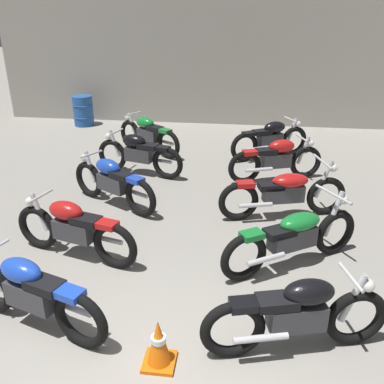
% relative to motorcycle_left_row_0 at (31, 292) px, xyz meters
% --- Properties ---
extents(back_wall, '(12.82, 0.24, 3.60)m').
position_rel_motorcycle_left_row_0_xyz_m(back_wall, '(1.40, 8.92, 1.34)').
color(back_wall, '#9E998E').
rests_on(back_wall, ground).
extents(motorcycle_left_row_0, '(1.90, 0.76, 0.88)m').
position_rel_motorcycle_left_row_0_xyz_m(motorcycle_left_row_0, '(0.00, 0.00, 0.00)').
color(motorcycle_left_row_0, black).
rests_on(motorcycle_left_row_0, ground).
extents(motorcycle_left_row_1, '(1.93, 0.69, 0.88)m').
position_rel_motorcycle_left_row_0_xyz_m(motorcycle_left_row_1, '(-0.09, 1.42, 0.00)').
color(motorcycle_left_row_1, black).
rests_on(motorcycle_left_row_1, ground).
extents(motorcycle_left_row_2, '(1.76, 1.08, 0.88)m').
position_rel_motorcycle_left_row_0_xyz_m(motorcycle_left_row_2, '(-0.05, 3.10, 0.00)').
color(motorcycle_left_row_2, black).
rests_on(motorcycle_left_row_2, ground).
extents(motorcycle_left_row_3, '(1.93, 0.70, 0.88)m').
position_rel_motorcycle_left_row_0_xyz_m(motorcycle_left_row_3, '(0.04, 4.62, 0.00)').
color(motorcycle_left_row_3, black).
rests_on(motorcycle_left_row_3, ground).
extents(motorcycle_left_row_4, '(1.70, 1.19, 0.88)m').
position_rel_motorcycle_left_row_0_xyz_m(motorcycle_left_row_4, '(-0.08, 6.02, 0.00)').
color(motorcycle_left_row_4, black).
rests_on(motorcycle_left_row_4, ground).
extents(motorcycle_right_row_0, '(1.93, 0.71, 0.88)m').
position_rel_motorcycle_left_row_0_xyz_m(motorcycle_right_row_0, '(2.81, 0.02, 0.00)').
color(motorcycle_right_row_0, black).
rests_on(motorcycle_right_row_0, ground).
extents(motorcycle_right_row_1, '(1.89, 1.26, 0.97)m').
position_rel_motorcycle_left_row_0_xyz_m(motorcycle_right_row_1, '(2.90, 1.59, -0.01)').
color(motorcycle_right_row_1, black).
rests_on(motorcycle_right_row_1, ground).
extents(motorcycle_right_row_2, '(2.12, 0.86, 0.97)m').
position_rel_motorcycle_left_row_0_xyz_m(motorcycle_right_row_2, '(2.88, 3.04, -0.01)').
color(motorcycle_right_row_2, black).
rests_on(motorcycle_right_row_2, ground).
extents(motorcycle_right_row_3, '(1.89, 0.80, 0.88)m').
position_rel_motorcycle_left_row_0_xyz_m(motorcycle_right_row_3, '(2.83, 4.63, 0.00)').
color(motorcycle_right_row_3, black).
rests_on(motorcycle_right_row_3, ground).
extents(motorcycle_right_row_4, '(1.77, 1.06, 0.88)m').
position_rel_motorcycle_left_row_0_xyz_m(motorcycle_right_row_4, '(2.76, 5.99, 0.00)').
color(motorcycle_right_row_4, black).
rests_on(motorcycle_right_row_4, ground).
extents(oil_drum, '(0.59, 0.59, 0.85)m').
position_rel_motorcycle_left_row_0_xyz_m(oil_drum, '(-2.48, 8.16, -0.03)').
color(oil_drum, '#23519E').
rests_on(oil_drum, ground).
extents(traffic_cone, '(0.32, 0.32, 0.54)m').
position_rel_motorcycle_left_row_0_xyz_m(traffic_cone, '(1.46, -0.35, -0.20)').
color(traffic_cone, orange).
rests_on(traffic_cone, ground).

